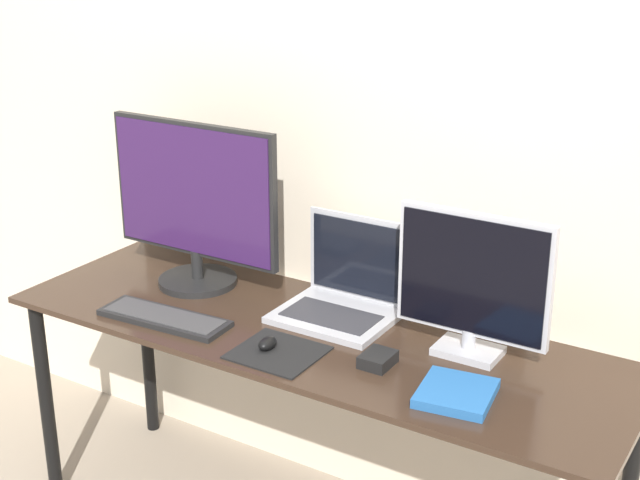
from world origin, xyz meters
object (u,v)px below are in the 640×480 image
object	(u,v)px
monitor_right	(473,283)
laptop	(344,292)
power_brick	(378,359)
monitor_left	(194,204)
book	(456,393)
keyboard	(164,318)
mouse	(267,343)

from	to	relation	value
monitor_right	laptop	bearing A→B (deg)	172.71
laptop	power_brick	size ratio (longest dim) A/B	3.48
monitor_left	laptop	distance (m)	0.53
monitor_right	book	xyz separation A→B (m)	(0.06, -0.22, -0.19)
keyboard	book	world-z (taller)	book
mouse	book	world-z (taller)	mouse
monitor_left	power_brick	size ratio (longest dim) A/B	6.33
monitor_left	mouse	size ratio (longest dim) A/B	9.27
book	laptop	bearing A→B (deg)	149.47
monitor_left	book	distance (m)	1.02
monitor_right	monitor_left	bearing A→B (deg)	-179.99
monitor_left	laptop	bearing A→B (deg)	6.00
monitor_left	laptop	world-z (taller)	monitor_left
laptop	power_brick	xyz separation A→B (m)	(0.23, -0.23, -0.05)
keyboard	monitor_left	bearing A→B (deg)	108.94
power_brick	keyboard	bearing A→B (deg)	-172.54
book	keyboard	bearing A→B (deg)	-177.51
mouse	book	xyz separation A→B (m)	(0.52, 0.04, -0.01)
monitor_left	monitor_right	xyz separation A→B (m)	(0.90, 0.00, -0.06)
monitor_left	book	xyz separation A→B (m)	(0.96, -0.22, -0.25)
monitor_right	mouse	distance (m)	0.56
laptop	keyboard	xyz separation A→B (m)	(-0.40, -0.31, -0.06)
monitor_left	mouse	distance (m)	0.57
monitor_right	power_brick	size ratio (longest dim) A/B	4.41
monitor_left	mouse	bearing A→B (deg)	-30.44
monitor_left	power_brick	distance (m)	0.79
monitor_right	keyboard	xyz separation A→B (m)	(-0.81, -0.26, -0.19)
mouse	book	size ratio (longest dim) A/B	0.31
book	monitor_left	bearing A→B (deg)	166.89
monitor_right	power_brick	distance (m)	0.31
monitor_left	laptop	xyz separation A→B (m)	(0.49, 0.05, -0.19)
monitor_left	monitor_right	bearing A→B (deg)	0.01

